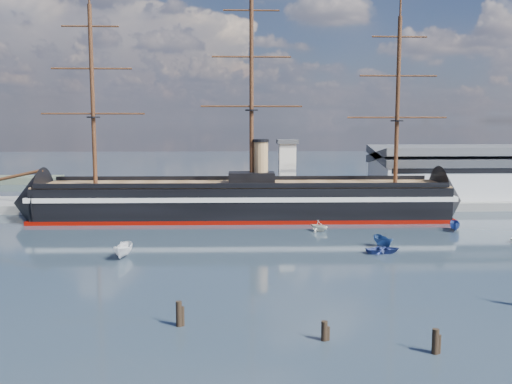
{
  "coord_description": "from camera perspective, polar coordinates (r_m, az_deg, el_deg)",
  "views": [
    {
      "loc": [
        -10.43,
        -64.57,
        21.45
      ],
      "look_at": [
        -6.17,
        35.0,
        9.0
      ],
      "focal_mm": 40.0,
      "sensor_mm": 36.0,
      "label": 1
    }
  ],
  "objects": [
    {
      "name": "ground",
      "position": [
        107.26,
        3.19,
        -4.43
      ],
      "size": [
        600.0,
        600.0,
        0.0
      ],
      "primitive_type": "plane",
      "color": "#202E3B",
      "rests_on": "ground"
    },
    {
      "name": "quay",
      "position": [
        143.66,
        5.76,
        -1.5
      ],
      "size": [
        180.0,
        18.0,
        2.0
      ],
      "primitive_type": "cube",
      "color": "slate",
      "rests_on": "ground"
    },
    {
      "name": "warehouse",
      "position": [
        160.52,
        22.81,
        1.75
      ],
      "size": [
        63.0,
        21.0,
        11.6
      ],
      "color": "#B7BABC",
      "rests_on": "ground"
    },
    {
      "name": "quay_tower",
      "position": [
        138.72,
        3.12,
        2.27
      ],
      "size": [
        5.0,
        5.0,
        15.0
      ],
      "color": "silver",
      "rests_on": "ground"
    },
    {
      "name": "warship",
      "position": [
        125.79,
        -2.14,
        -0.84
      ],
      "size": [
        113.01,
        17.75,
        53.94
      ],
      "rotation": [
        0.0,
        0.0,
        -0.02
      ],
      "color": "black",
      "rests_on": "ground"
    },
    {
      "name": "motorboat_a",
      "position": [
        92.94,
        -13.1,
        -6.41
      ],
      "size": [
        7.19,
        3.31,
        2.78
      ],
      "primitive_type": "imported",
      "rotation": [
        0.0,
        0.0,
        -0.11
      ],
      "color": "white",
      "rests_on": "ground"
    },
    {
      "name": "motorboat_b",
      "position": [
        95.92,
        12.61,
        -5.98
      ],
      "size": [
        1.95,
        3.71,
        1.65
      ],
      "primitive_type": "imported",
      "rotation": [
        0.0,
        0.0,
        1.73
      ],
      "color": "navy",
      "rests_on": "ground"
    },
    {
      "name": "motorboat_c",
      "position": [
        99.55,
        12.6,
        -5.5
      ],
      "size": [
        6.77,
        3.57,
        2.57
      ],
      "primitive_type": "imported",
      "rotation": [
        0.0,
        0.0,
        0.2
      ],
      "color": "#315184",
      "rests_on": "ground"
    },
    {
      "name": "motorboat_d",
      "position": [
        112.48,
        6.31,
        -3.92
      ],
      "size": [
        6.86,
        6.8,
        2.47
      ],
      "primitive_type": "imported",
      "rotation": [
        0.0,
        0.0,
        0.77
      ],
      "color": "white",
      "rests_on": "ground"
    },
    {
      "name": "motorboat_f",
      "position": [
        118.94,
        19.27,
        -3.67
      ],
      "size": [
        6.21,
        3.9,
        2.33
      ],
      "primitive_type": "imported",
      "rotation": [
        0.0,
        0.0,
        -0.33
      ],
      "color": "navy",
      "rests_on": "ground"
    },
    {
      "name": "piling_near_left",
      "position": [
        62.11,
        -7.7,
        -13.15
      ],
      "size": [
        0.64,
        0.64,
        3.39
      ],
      "primitive_type": "cylinder",
      "color": "black",
      "rests_on": "ground"
    },
    {
      "name": "piling_near_mid",
      "position": [
        57.38,
        17.45,
        -15.17
      ],
      "size": [
        0.64,
        0.64,
        3.08
      ],
      "primitive_type": "cylinder",
      "color": "black",
      "rests_on": "ground"
    },
    {
      "name": "piling_extra",
      "position": [
        58.26,
        6.83,
        -14.53
      ],
      "size": [
        0.64,
        0.64,
        2.67
      ],
      "primitive_type": "cylinder",
      "color": "black",
      "rests_on": "ground"
    }
  ]
}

